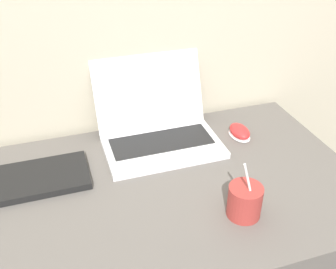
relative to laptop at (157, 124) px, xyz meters
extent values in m
cube|color=silver|center=(0.00, -0.06, -0.05)|extent=(0.36, 0.22, 0.02)
cube|color=black|center=(0.00, -0.04, -0.04)|extent=(0.32, 0.12, 0.00)
cube|color=silver|center=(0.00, 0.09, 0.07)|extent=(0.36, 0.10, 0.23)
cube|color=white|center=(0.00, 0.09, 0.08)|extent=(0.33, 0.08, 0.20)
cylinder|color=#9E332D|center=(0.11, -0.40, -0.02)|extent=(0.09, 0.09, 0.09)
cylinder|color=black|center=(0.11, -0.40, 0.02)|extent=(0.07, 0.07, 0.01)
cylinder|color=white|center=(0.11, -0.41, 0.04)|extent=(0.05, 0.01, 0.14)
ellipsoid|color=white|center=(0.27, -0.06, -0.06)|extent=(0.06, 0.10, 0.01)
ellipsoid|color=red|center=(0.27, -0.06, -0.04)|extent=(0.06, 0.09, 0.03)
cube|color=black|center=(-0.46, -0.10, -0.05)|extent=(0.44, 0.16, 0.02)
camera|label=1|loc=(-0.30, -1.03, 0.65)|focal=42.00mm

